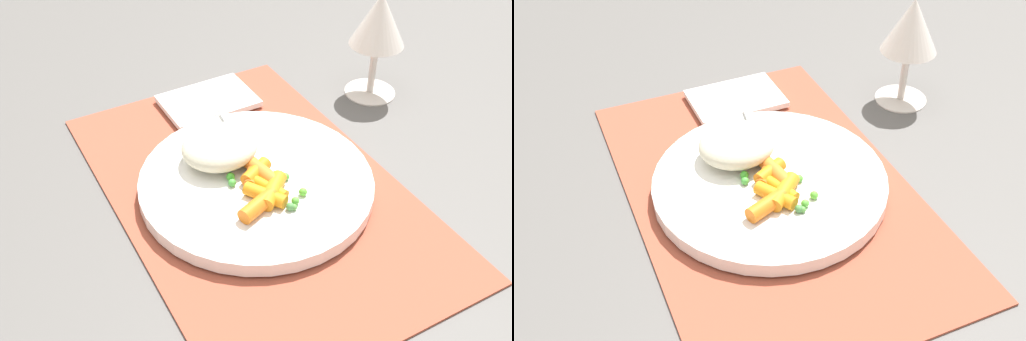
{
  "view_description": "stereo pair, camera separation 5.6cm",
  "coord_description": "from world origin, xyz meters",
  "views": [
    {
      "loc": [
        0.48,
        -0.26,
        0.48
      ],
      "look_at": [
        0.0,
        0.0,
        0.03
      ],
      "focal_mm": 43.97,
      "sensor_mm": 36.0,
      "label": 1
    },
    {
      "loc": [
        0.5,
        -0.21,
        0.48
      ],
      "look_at": [
        0.0,
        0.0,
        0.03
      ],
      "focal_mm": 43.97,
      "sensor_mm": 36.0,
      "label": 2
    }
  ],
  "objects": [
    {
      "name": "pea_scatter",
      "position": [
        0.03,
        0.0,
        0.03
      ],
      "size": [
        0.08,
        0.07,
        0.01
      ],
      "color": "green",
      "rests_on": "plate"
    },
    {
      "name": "wine_glass",
      "position": [
        -0.11,
        0.25,
        0.11
      ],
      "size": [
        0.07,
        0.07,
        0.15
      ],
      "color": "silver",
      "rests_on": "ground_plane"
    },
    {
      "name": "napkin",
      "position": [
        -0.19,
        0.03,
        0.01
      ],
      "size": [
        0.09,
        0.12,
        0.01
      ],
      "primitive_type": "cube",
      "rotation": [
        0.0,
        0.0,
        0.01
      ],
      "color": "white",
      "rests_on": "placemat"
    },
    {
      "name": "carrot_portion",
      "position": [
        0.03,
        -0.01,
        0.03
      ],
      "size": [
        0.09,
        0.08,
        0.02
      ],
      "color": "orange",
      "rests_on": "plate"
    },
    {
      "name": "plate",
      "position": [
        0.0,
        0.0,
        0.01
      ],
      "size": [
        0.27,
        0.27,
        0.02
      ],
      "primitive_type": "cylinder",
      "color": "white",
      "rests_on": "placemat"
    },
    {
      "name": "rice_mound",
      "position": [
        -0.05,
        -0.02,
        0.04
      ],
      "size": [
        0.08,
        0.09,
        0.04
      ],
      "primitive_type": "ellipsoid",
      "color": "beige",
      "rests_on": "plate"
    },
    {
      "name": "placemat",
      "position": [
        0.0,
        0.0,
        0.0
      ],
      "size": [
        0.49,
        0.31,
        0.01
      ],
      "primitive_type": "cube",
      "color": "#9E4733",
      "rests_on": "ground_plane"
    },
    {
      "name": "ground_plane",
      "position": [
        0.0,
        0.0,
        0.0
      ],
      "size": [
        2.4,
        2.4,
        0.0
      ],
      "primitive_type": "plane",
      "color": "#565451"
    },
    {
      "name": "fork",
      "position": [
        -0.03,
        0.01,
        0.03
      ],
      "size": [
        0.2,
        0.04,
        0.01
      ],
      "color": "silver",
      "rests_on": "plate"
    }
  ]
}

